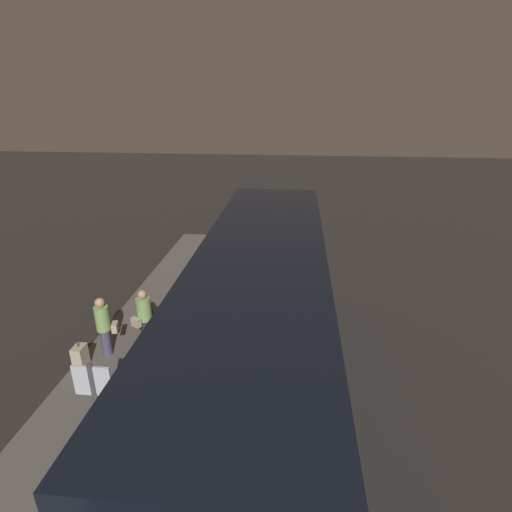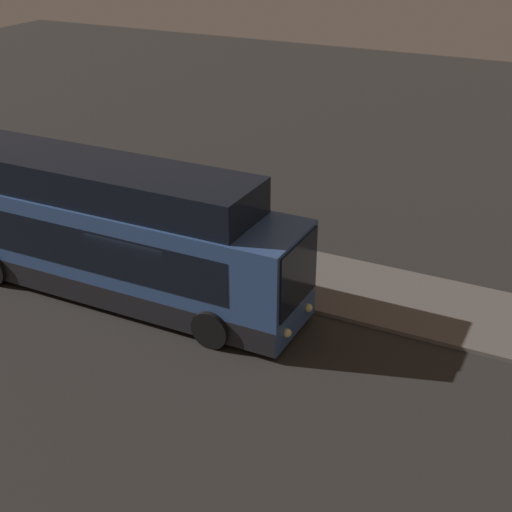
% 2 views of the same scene
% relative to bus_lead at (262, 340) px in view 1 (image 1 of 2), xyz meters
% --- Properties ---
extents(ground, '(80.00, 80.00, 0.00)m').
position_rel_bus_lead_xyz_m(ground, '(1.47, -0.14, -1.80)').
color(ground, '#2B2826').
extents(platform, '(20.00, 3.52, 0.12)m').
position_rel_bus_lead_xyz_m(platform, '(1.47, 3.22, -1.74)').
color(platform, '#605B56').
rests_on(platform, ground).
extents(bus_lead, '(11.89, 2.84, 4.02)m').
position_rel_bus_lead_xyz_m(bus_lead, '(0.00, 0.00, 0.00)').
color(bus_lead, '#33518C').
rests_on(bus_lead, ground).
extents(passenger_boarding, '(0.66, 0.58, 1.64)m').
position_rel_bus_lead_xyz_m(passenger_boarding, '(2.05, 3.45, -0.80)').
color(passenger_boarding, '#2D2D33').
rests_on(passenger_boarding, platform).
extents(passenger_waiting, '(0.44, 0.60, 1.70)m').
position_rel_bus_lead_xyz_m(passenger_waiting, '(1.41, 4.29, -0.76)').
color(passenger_waiting, '#4C476B').
rests_on(passenger_waiting, platform).
extents(suitcase, '(0.39, 0.27, 0.86)m').
position_rel_bus_lead_xyz_m(suitcase, '(0.81, 4.73, -1.37)').
color(suitcase, beige).
rests_on(suitcase, platform).
extents(sign_post, '(0.10, 0.64, 2.56)m').
position_rel_bus_lead_xyz_m(sign_post, '(-2.24, 2.56, -0.06)').
color(sign_post, '#4C4C51').
rests_on(sign_post, platform).
extents(trash_bin, '(0.44, 0.44, 0.65)m').
position_rel_bus_lead_xyz_m(trash_bin, '(2.78, 3.72, -1.35)').
color(trash_bin, '#2D4C33').
rests_on(trash_bin, platform).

